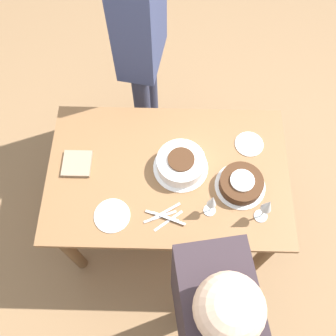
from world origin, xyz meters
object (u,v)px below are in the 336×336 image
at_px(person_watching, 141,34).
at_px(wine_glass_far, 267,206).
at_px(cake_front_chocolate, 241,184).
at_px(person_cutting, 208,324).
at_px(cake_center_white, 181,164).
at_px(wine_glass_near, 212,202).

bearing_deg(person_watching, wine_glass_far, 42.56).
distance_m(cake_front_chocolate, person_cutting, 0.74).
bearing_deg(wine_glass_far, person_watching, 123.00).
distance_m(cake_center_white, cake_front_chocolate, 0.32).
xyz_separation_m(cake_center_white, wine_glass_far, (0.40, -0.26, 0.10)).
relative_size(cake_center_white, person_watching, 0.18).
bearing_deg(wine_glass_far, wine_glass_near, 174.59).
height_order(cake_center_white, wine_glass_near, wine_glass_near).
bearing_deg(person_cutting, wine_glass_near, -14.41).
relative_size(cake_center_white, person_cutting, 0.18).
distance_m(wine_glass_near, person_cutting, 0.56).
distance_m(cake_center_white, person_cutting, 0.81).
relative_size(cake_front_chocolate, person_cutting, 0.16).
height_order(cake_front_chocolate, person_watching, person_watching).
bearing_deg(wine_glass_near, wine_glass_far, -5.41).
xyz_separation_m(wine_glass_far, person_watching, (-0.64, 0.98, 0.09)).
bearing_deg(cake_center_white, person_watching, 108.15).
height_order(cake_front_chocolate, person_cutting, person_cutting).
height_order(wine_glass_near, person_watching, person_watching).
height_order(cake_center_white, cake_front_chocolate, cake_center_white).
bearing_deg(person_cutting, cake_front_chocolate, -26.52).
distance_m(cake_front_chocolate, wine_glass_far, 0.21).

